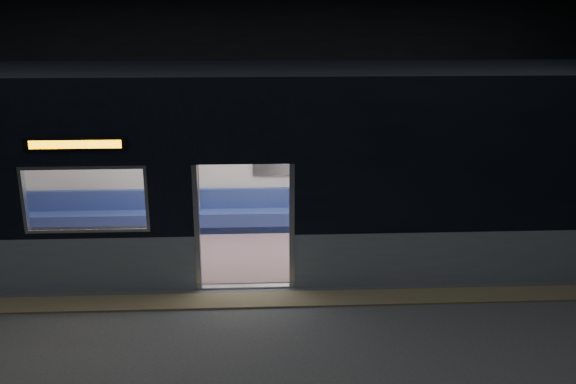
{
  "coord_description": "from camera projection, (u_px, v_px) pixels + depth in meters",
  "views": [
    {
      "loc": [
        0.24,
        -7.92,
        4.28
      ],
      "look_at": [
        0.74,
        2.3,
        1.21
      ],
      "focal_mm": 38.0,
      "sensor_mm": 36.0,
      "label": 1
    }
  ],
  "objects": [
    {
      "name": "station_floor",
      "position": [
        245.0,
        319.0,
        8.8
      ],
      "size": [
        24.0,
        14.0,
        0.01
      ],
      "primitive_type": "cube",
      "color": "#47494C",
      "rests_on": "ground"
    },
    {
      "name": "station_envelope",
      "position": [
        239.0,
        60.0,
        7.74
      ],
      "size": [
        24.0,
        14.0,
        5.0
      ],
      "color": "black",
      "rests_on": "station_floor"
    },
    {
      "name": "tactile_strip",
      "position": [
        245.0,
        300.0,
        9.32
      ],
      "size": [
        22.8,
        0.5,
        0.03
      ],
      "primitive_type": "cube",
      "color": "#8C7F59",
      "rests_on": "station_floor"
    },
    {
      "name": "metro_car",
      "position": [
        245.0,
        154.0,
        10.7
      ],
      "size": [
        18.0,
        3.04,
        3.35
      ],
      "color": "#8D9CA8",
      "rests_on": "station_floor"
    },
    {
      "name": "passenger",
      "position": [
        379.0,
        195.0,
        12.1
      ],
      "size": [
        0.36,
        0.62,
        1.26
      ],
      "rotation": [
        0.0,
        0.0,
        -0.08
      ],
      "color": "black",
      "rests_on": "metro_car"
    },
    {
      "name": "handbag",
      "position": [
        383.0,
        203.0,
        11.94
      ],
      "size": [
        0.25,
        0.22,
        0.12
      ],
      "primitive_type": "cube",
      "rotation": [
        0.0,
        0.0,
        0.03
      ],
      "color": "black",
      "rests_on": "passenger"
    },
    {
      "name": "transit_map",
      "position": [
        283.0,
        156.0,
        12.08
      ],
      "size": [
        1.09,
        0.03,
        0.71
      ],
      "primitive_type": "cube",
      "color": "white",
      "rests_on": "metro_car"
    }
  ]
}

